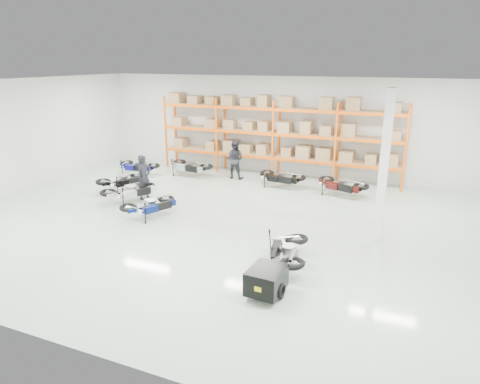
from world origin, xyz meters
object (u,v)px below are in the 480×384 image
at_px(moto_back_b, 189,163).
at_px(person_left, 144,177).
at_px(moto_black_far_left, 123,177).
at_px(moto_back_a, 137,163).
at_px(moto_touring_right, 287,247).
at_px(moto_blue_centre, 151,202).
at_px(trailer, 266,280).
at_px(moto_back_d, 341,182).
at_px(moto_silver_left, 130,188).
at_px(moto_back_c, 280,174).
at_px(person_back, 235,159).

distance_m(moto_back_b, person_left, 3.68).
bearing_deg(person_left, moto_black_far_left, 82.89).
distance_m(moto_black_far_left, moto_back_a, 2.48).
bearing_deg(moto_touring_right, moto_back_b, 123.05).
relative_size(moto_blue_centre, moto_touring_right, 0.98).
distance_m(trailer, person_left, 8.40).
bearing_deg(moto_back_d, moto_touring_right, -162.10).
distance_m(moto_silver_left, moto_back_c, 6.22).
bearing_deg(moto_touring_right, moto_silver_left, 147.23).
relative_size(moto_blue_centre, person_back, 1.00).
bearing_deg(moto_touring_right, moto_blue_centre, 151.06).
distance_m(moto_silver_left, moto_back_d, 8.21).
distance_m(moto_touring_right, moto_back_c, 7.32).
height_order(moto_blue_centre, person_back, person_back).
height_order(trailer, moto_back_a, moto_back_a).
height_order(moto_touring_right, person_left, person_left).
bearing_deg(person_back, person_left, 58.98).
height_order(moto_back_a, moto_back_b, moto_back_b).
relative_size(moto_black_far_left, trailer, 1.14).
relative_size(moto_blue_centre, moto_back_d, 0.95).
bearing_deg(moto_blue_centre, person_back, -70.16).
bearing_deg(moto_back_a, moto_back_d, -86.75).
height_order(moto_back_c, person_back, person_back).
height_order(moto_back_b, person_back, person_back).
bearing_deg(moto_back_b, moto_back_d, -81.85).
height_order(moto_black_far_left, moto_back_d, moto_back_d).
height_order(moto_back_c, person_left, person_left).
bearing_deg(moto_back_a, moto_blue_centre, -139.74).
bearing_deg(moto_back_b, person_back, -68.76).
distance_m(moto_touring_right, person_back, 8.80).
height_order(moto_black_far_left, moto_touring_right, moto_black_far_left).
xyz_separation_m(moto_blue_centre, trailer, (5.37, -3.31, -0.15)).
distance_m(trailer, moto_back_b, 11.02).
xyz_separation_m(moto_blue_centre, moto_back_a, (-3.79, 4.48, 0.01)).
height_order(trailer, moto_back_c, moto_back_c).
xyz_separation_m(trailer, person_left, (-6.77, 4.95, 0.47)).
xyz_separation_m(moto_blue_centre, moto_black_far_left, (-2.84, 2.19, 0.02)).
xyz_separation_m(moto_back_a, moto_back_c, (6.79, 0.73, -0.00)).
bearing_deg(person_back, moto_touring_right, 118.20).
bearing_deg(moto_back_a, person_left, -139.81).
relative_size(trailer, moto_back_d, 0.86).
xyz_separation_m(moto_silver_left, moto_back_a, (-2.18, 3.44, -0.02)).
xyz_separation_m(moto_silver_left, moto_black_far_left, (-1.23, 1.15, -0.01)).
relative_size(moto_touring_right, person_left, 1.05).
distance_m(moto_back_a, moto_back_d, 9.38).
xyz_separation_m(moto_blue_centre, moto_back_c, (2.99, 5.22, 0.01)).
xyz_separation_m(trailer, moto_back_b, (-6.86, 8.62, 0.20)).
bearing_deg(moto_blue_centre, moto_silver_left, -6.38).
height_order(moto_blue_centre, person_left, person_left).
height_order(moto_silver_left, moto_back_b, moto_back_b).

